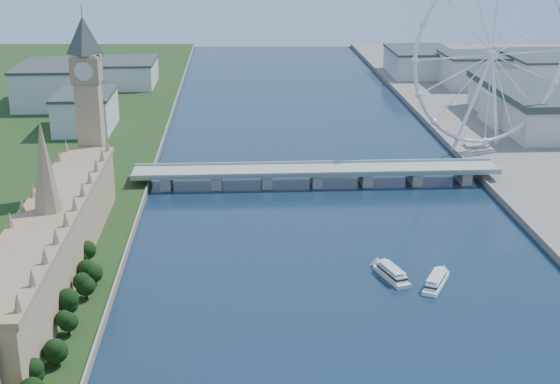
{
  "coord_description": "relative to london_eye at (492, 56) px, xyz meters",
  "views": [
    {
      "loc": [
        -46.95,
        -145.96,
        149.03
      ],
      "look_at": [
        -27.0,
        210.0,
        26.12
      ],
      "focal_mm": 50.0,
      "sensor_mm": 36.0,
      "label": 1
    }
  ],
  "objects": [
    {
      "name": "parliament_range",
      "position": [
        -247.98,
        -185.08,
        -49.04
      ],
      "size": [
        24.0,
        200.0,
        70.0
      ],
      "color": "tan",
      "rests_on": "ground"
    },
    {
      "name": "london_eye",
      "position": [
        0.0,
        0.0,
        0.0
      ],
      "size": [
        113.6,
        39.12,
        124.3
      ],
      "color": "silver",
      "rests_on": "ground"
    },
    {
      "name": "city_skyline",
      "position": [
        -80.75,
        205.0,
        -50.56
      ],
      "size": [
        505.0,
        280.0,
        32.0
      ],
      "color": "beige",
      "rests_on": "ground"
    },
    {
      "name": "tour_boat_far",
      "position": [
        -82.22,
        -198.49,
        -67.52
      ],
      "size": [
        18.13,
        26.38,
        5.78
      ],
      "primitive_type": null,
      "rotation": [
        0.0,
        0.0,
        -0.48
      ],
      "color": "silver",
      "rests_on": "ground"
    },
    {
      "name": "tour_boat_near",
      "position": [
        -99.81,
        -189.75,
        -67.52
      ],
      "size": [
        14.67,
        27.75,
        5.92
      ],
      "primitive_type": null,
      "rotation": [
        0.0,
        0.0,
        0.31
      ],
      "color": "beige",
      "rests_on": "ground"
    },
    {
      "name": "tree_row",
      "position": [
        -232.98,
        -281.08,
        -57.98
      ],
      "size": [
        7.67,
        215.67,
        20.75
      ],
      "color": "black",
      "rests_on": "ground"
    },
    {
      "name": "big_ben",
      "position": [
        -247.98,
        -77.08,
        -0.95
      ],
      "size": [
        20.02,
        20.02,
        110.0
      ],
      "color": "tan",
      "rests_on": "ground"
    },
    {
      "name": "county_hall",
      "position": [
        55.02,
        74.92,
        -67.52
      ],
      "size": [
        54.0,
        144.0,
        35.0
      ],
      "primitive_type": null,
      "color": "beige",
      "rests_on": "ground"
    },
    {
      "name": "westminster_bridge",
      "position": [
        -119.98,
        -55.08,
        -60.89
      ],
      "size": [
        220.0,
        22.0,
        9.5
      ],
      "color": "gray",
      "rests_on": "ground"
    }
  ]
}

